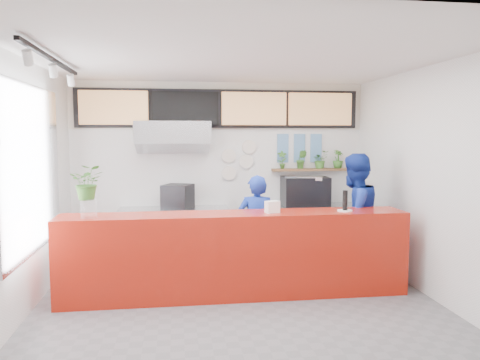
% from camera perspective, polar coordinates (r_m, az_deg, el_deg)
% --- Properties ---
extents(floor, '(5.00, 5.00, 0.00)m').
position_cam_1_polar(floor, '(5.97, -0.04, -15.17)').
color(floor, slate).
rests_on(floor, ground).
extents(ceiling, '(5.00, 5.00, 0.00)m').
position_cam_1_polar(ceiling, '(5.65, -0.04, 14.60)').
color(ceiling, silver).
extents(wall_back, '(5.00, 0.00, 5.00)m').
position_cam_1_polar(wall_back, '(8.09, -2.44, 1.21)').
color(wall_back, white).
rests_on(wall_back, ground).
extents(wall_left, '(0.00, 5.00, 5.00)m').
position_cam_1_polar(wall_left, '(5.83, -25.18, -0.99)').
color(wall_left, white).
rests_on(wall_left, ground).
extents(wall_right, '(0.00, 5.00, 5.00)m').
position_cam_1_polar(wall_right, '(6.45, 22.56, -0.31)').
color(wall_right, white).
rests_on(wall_right, ground).
extents(service_counter, '(4.50, 0.60, 1.10)m').
position_cam_1_polar(service_counter, '(6.18, -0.55, -9.09)').
color(service_counter, '#A61A0B').
rests_on(service_counter, ground).
extents(cream_band, '(5.00, 0.02, 0.80)m').
position_cam_1_polar(cream_band, '(8.07, -2.46, 9.01)').
color(cream_band, beige).
rests_on(cream_band, wall_back).
extents(prep_bench, '(1.80, 0.60, 0.90)m').
position_cam_1_polar(prep_bench, '(7.91, -8.02, -6.64)').
color(prep_bench, '#B2B5BA').
rests_on(prep_bench, ground).
extents(panini_oven, '(0.57, 0.57, 0.39)m').
position_cam_1_polar(panini_oven, '(7.80, -7.60, -1.99)').
color(panini_oven, black).
rests_on(panini_oven, prep_bench).
extents(extraction_hood, '(1.20, 0.70, 0.35)m').
position_cam_1_polar(extraction_hood, '(7.68, -8.19, 5.78)').
color(extraction_hood, '#B2B5BA').
rests_on(extraction_hood, ceiling).
extents(hood_lip, '(1.20, 0.69, 0.31)m').
position_cam_1_polar(hood_lip, '(7.68, -8.17, 4.29)').
color(hood_lip, '#B2B5BA').
rests_on(hood_lip, ceiling).
extents(right_bench, '(1.80, 0.60, 0.90)m').
position_cam_1_polar(right_bench, '(8.22, 8.32, -6.17)').
color(right_bench, '#B2B5BA').
rests_on(right_bench, ground).
extents(espresso_machine, '(0.79, 0.57, 0.49)m').
position_cam_1_polar(espresso_machine, '(8.09, 7.93, -1.35)').
color(espresso_machine, black).
rests_on(espresso_machine, right_bench).
extents(espresso_tray, '(0.74, 0.64, 0.06)m').
position_cam_1_polar(espresso_tray, '(8.07, 7.95, 0.28)').
color(espresso_tray, silver).
rests_on(espresso_tray, espresso_machine).
extents(herb_shelf, '(1.40, 0.18, 0.04)m').
position_cam_1_polar(herb_shelf, '(8.29, 8.71, 1.26)').
color(herb_shelf, brown).
rests_on(herb_shelf, wall_back).
extents(menu_board_far_left, '(1.10, 0.10, 0.55)m').
position_cam_1_polar(menu_board_far_left, '(7.98, -15.13, 8.51)').
color(menu_board_far_left, tan).
rests_on(menu_board_far_left, wall_back).
extents(menu_board_mid_left, '(1.10, 0.10, 0.55)m').
position_cam_1_polar(menu_board_mid_left, '(7.92, -6.69, 8.68)').
color(menu_board_mid_left, black).
rests_on(menu_board_mid_left, wall_back).
extents(menu_board_mid_right, '(1.10, 0.10, 0.55)m').
position_cam_1_polar(menu_board_mid_right, '(8.03, 1.71, 8.68)').
color(menu_board_mid_right, tan).
rests_on(menu_board_mid_right, wall_back).
extents(menu_board_far_right, '(1.10, 0.10, 0.55)m').
position_cam_1_polar(menu_board_far_right, '(8.30, 9.72, 8.50)').
color(menu_board_far_right, tan).
rests_on(menu_board_far_right, wall_back).
extents(soffit, '(4.80, 0.04, 0.65)m').
position_cam_1_polar(soffit, '(8.04, -2.44, 8.67)').
color(soffit, black).
rests_on(soffit, wall_back).
extents(window_pane, '(0.04, 2.20, 1.90)m').
position_cam_1_polar(window_pane, '(6.09, -24.15, 1.20)').
color(window_pane, silver).
rests_on(window_pane, wall_left).
extents(window_frame, '(0.03, 2.30, 2.00)m').
position_cam_1_polar(window_frame, '(6.09, -23.97, 1.20)').
color(window_frame, '#B2B5BA').
rests_on(window_frame, wall_left).
extents(track_rail, '(0.05, 2.40, 0.04)m').
position_cam_1_polar(track_rail, '(5.75, -21.88, 13.45)').
color(track_rail, black).
rests_on(track_rail, ceiling).
extents(dec_plate_a, '(0.24, 0.03, 0.24)m').
position_cam_1_polar(dec_plate_a, '(8.06, -1.36, 2.98)').
color(dec_plate_a, silver).
rests_on(dec_plate_a, wall_back).
extents(dec_plate_b, '(0.24, 0.03, 0.24)m').
position_cam_1_polar(dec_plate_b, '(8.10, 0.75, 2.28)').
color(dec_plate_b, silver).
rests_on(dec_plate_b, wall_back).
extents(dec_plate_c, '(0.24, 0.03, 0.24)m').
position_cam_1_polar(dec_plate_c, '(8.08, -1.35, 0.85)').
color(dec_plate_c, silver).
rests_on(dec_plate_c, wall_back).
extents(dec_plate_d, '(0.24, 0.03, 0.24)m').
position_cam_1_polar(dec_plate_d, '(8.10, 1.10, 4.05)').
color(dec_plate_d, silver).
rests_on(dec_plate_d, wall_back).
extents(photo_frame_a, '(0.20, 0.02, 0.25)m').
position_cam_1_polar(photo_frame_a, '(8.22, 5.24, 4.75)').
color(photo_frame_a, '#598CBF').
rests_on(photo_frame_a, wall_back).
extents(photo_frame_b, '(0.20, 0.02, 0.25)m').
position_cam_1_polar(photo_frame_b, '(8.30, 7.27, 4.73)').
color(photo_frame_b, '#598CBF').
rests_on(photo_frame_b, wall_back).
extents(photo_frame_c, '(0.20, 0.02, 0.25)m').
position_cam_1_polar(photo_frame_c, '(8.38, 9.26, 4.71)').
color(photo_frame_c, '#598CBF').
rests_on(photo_frame_c, wall_back).
extents(photo_frame_d, '(0.20, 0.02, 0.25)m').
position_cam_1_polar(photo_frame_d, '(8.23, 5.23, 3.01)').
color(photo_frame_d, '#598CBF').
rests_on(photo_frame_d, wall_back).
extents(photo_frame_e, '(0.20, 0.02, 0.25)m').
position_cam_1_polar(photo_frame_e, '(8.30, 7.25, 3.01)').
color(photo_frame_e, '#598CBF').
rests_on(photo_frame_e, wall_back).
extents(photo_frame_f, '(0.20, 0.02, 0.25)m').
position_cam_1_polar(photo_frame_f, '(8.39, 9.23, 3.01)').
color(photo_frame_f, '#598CBF').
rests_on(photo_frame_f, wall_back).
extents(staff_center, '(0.63, 0.49, 1.54)m').
position_cam_1_polar(staff_center, '(6.79, 2.05, -5.87)').
color(staff_center, '#162F98').
rests_on(staff_center, ground).
extents(staff_right, '(1.12, 1.04, 1.84)m').
position_cam_1_polar(staff_right, '(7.03, 13.69, -4.35)').
color(staff_right, '#162F98').
rests_on(staff_right, ground).
extents(herb_a, '(0.17, 0.12, 0.32)m').
position_cam_1_polar(herb_a, '(8.15, 5.15, 2.47)').
color(herb_a, '#396E26').
rests_on(herb_a, herb_shelf).
extents(herb_b, '(0.22, 0.20, 0.33)m').
position_cam_1_polar(herb_b, '(8.23, 7.50, 2.52)').
color(herb_b, '#396E26').
rests_on(herb_b, herb_shelf).
extents(herb_c, '(0.35, 0.33, 0.31)m').
position_cam_1_polar(herb_c, '(8.33, 9.74, 2.48)').
color(herb_c, '#396E26').
rests_on(herb_c, herb_shelf).
extents(herb_d, '(0.23, 0.21, 0.32)m').
position_cam_1_polar(herb_d, '(8.43, 11.84, 2.51)').
color(herb_d, '#396E26').
rests_on(herb_d, herb_shelf).
extents(glass_vase, '(0.26, 0.26, 0.24)m').
position_cam_1_polar(glass_vase, '(5.99, -17.98, -3.26)').
color(glass_vase, white).
rests_on(glass_vase, service_counter).
extents(basil_vase, '(0.39, 0.34, 0.43)m').
position_cam_1_polar(basil_vase, '(5.96, -18.07, -0.27)').
color(basil_vase, '#396E26').
rests_on(basil_vase, glass_vase).
extents(napkin_holder, '(0.20, 0.16, 0.15)m').
position_cam_1_polar(napkin_holder, '(6.09, 3.96, -3.29)').
color(napkin_holder, white).
rests_on(napkin_holder, service_counter).
extents(white_plate, '(0.24, 0.24, 0.01)m').
position_cam_1_polar(white_plate, '(6.36, 12.67, -3.66)').
color(white_plate, white).
rests_on(white_plate, service_counter).
extents(pepper_mill, '(0.08, 0.08, 0.26)m').
position_cam_1_polar(pepper_mill, '(6.34, 12.69, -2.43)').
color(pepper_mill, black).
rests_on(pepper_mill, white_plate).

